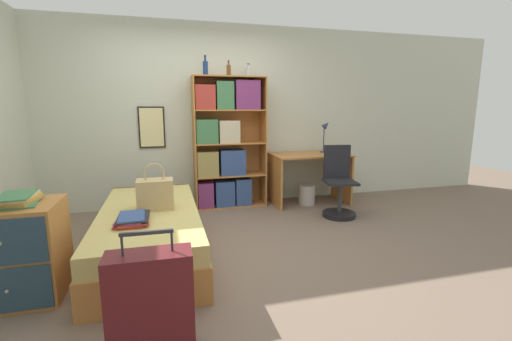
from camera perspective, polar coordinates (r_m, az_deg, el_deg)
ground_plane at (r=3.66m, az=-6.65°, el=-12.57°), size 14.00×14.00×0.00m
wall_back at (r=5.06m, az=-9.89°, el=8.86°), size 10.00×0.09×2.60m
bed at (r=3.57m, az=-17.20°, el=-9.69°), size 0.93×2.10×0.46m
handbag at (r=3.45m, az=-16.45°, el=-3.72°), size 0.34×0.22×0.45m
book_stack_on_bed at (r=3.12m, az=-19.94°, el=-7.63°), size 0.29×0.38×0.07m
suitcase at (r=2.20m, az=-17.08°, el=-20.53°), size 0.49×0.21×0.76m
dresser at (r=3.17m, az=-34.70°, el=-11.06°), size 0.59×0.56×0.73m
magazine_pile_on_dresser at (r=3.04m, az=-34.97°, el=-3.97°), size 0.31×0.37×0.08m
bookcase at (r=4.90m, az=-5.23°, el=4.39°), size 1.02×0.35×1.85m
bottle_green at (r=4.85m, az=-8.44°, el=16.59°), size 0.07×0.07×0.26m
bottle_brown at (r=4.89m, az=-4.58°, el=16.34°), size 0.06×0.06×0.20m
bottle_clear at (r=5.03m, az=-1.26°, el=16.12°), size 0.07×0.07×0.18m
desk at (r=5.18m, az=8.91°, el=0.20°), size 1.13×0.66×0.75m
desk_lamp at (r=5.35m, az=11.51°, el=6.55°), size 0.15×0.11×0.49m
desk_chair at (r=4.68m, az=13.61°, el=-3.63°), size 0.46×0.46×0.94m
waste_bin at (r=5.18m, az=8.47°, el=-4.01°), size 0.24×0.24×0.29m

